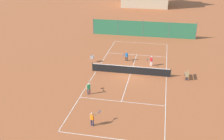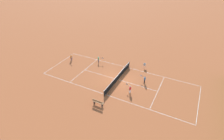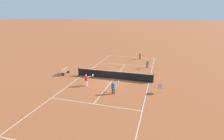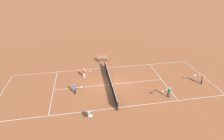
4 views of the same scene
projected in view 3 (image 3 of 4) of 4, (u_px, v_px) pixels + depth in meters
The scene contains 12 objects.
ground_plane at pixel (114, 79), 20.64m from camera, with size 600.00×600.00×0.00m, color #A8542D.
court_line_markings at pixel (114, 79), 20.64m from camera, with size 8.25×23.85×0.01m.
tennis_net at pixel (114, 75), 20.49m from camera, with size 9.18×0.08×1.06m.
player_far_service at pixel (87, 79), 18.36m from camera, with size 0.74×0.96×1.28m.
player_far_baseline at pixel (140, 55), 29.68m from camera, with size 0.73×0.92×1.23m.
player_near_service at pixel (147, 63), 24.65m from camera, with size 0.45×1.07×1.25m.
player_near_baseline at pixel (114, 87), 16.52m from camera, with size 0.56×0.99×1.23m.
tennis_ball_alley_right at pixel (95, 71), 23.55m from camera, with size 0.07×0.07×0.07m, color #CCE033.
tennis_ball_mid_court at pixel (104, 74), 22.17m from camera, with size 0.07×0.07×0.07m, color #CCE033.
tennis_ball_alley_left at pixel (142, 87), 18.22m from camera, with size 0.07×0.07×0.07m, color #CCE033.
ball_hopper at pixel (160, 87), 16.66m from camera, with size 0.36×0.36×0.89m.
courtside_bench at pixel (65, 71), 22.08m from camera, with size 0.36×1.50×0.84m.
Camera 3 is at (-5.17, 18.68, 7.17)m, focal length 28.00 mm.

